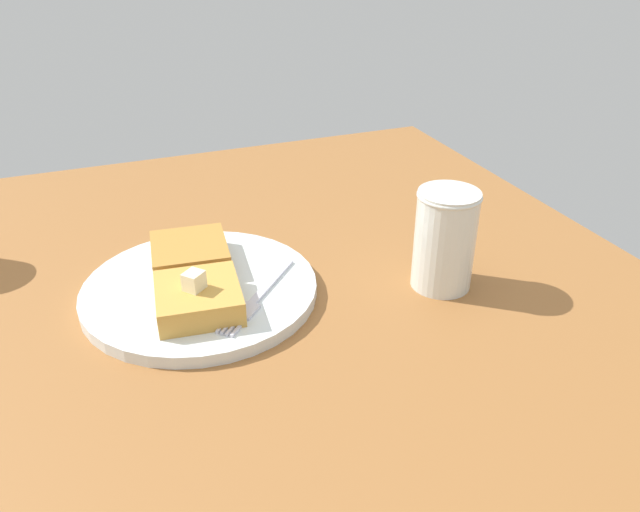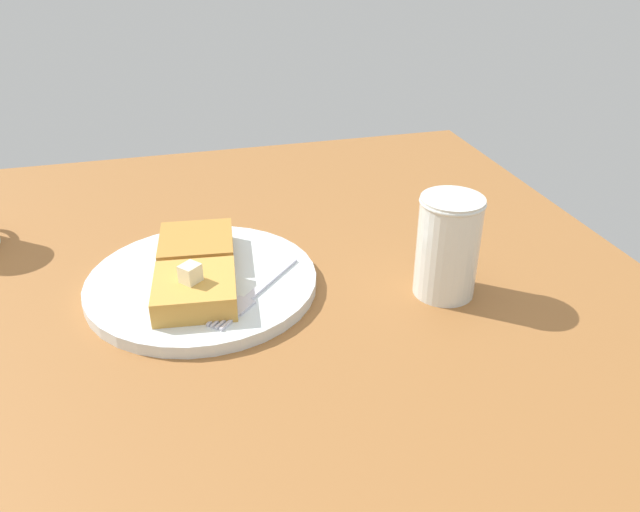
% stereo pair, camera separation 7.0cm
% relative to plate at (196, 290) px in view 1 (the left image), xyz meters
% --- Properties ---
extents(table_surface, '(1.07, 1.07, 0.02)m').
position_rel_plate_xyz_m(table_surface, '(-0.06, -0.00, -0.02)').
color(table_surface, '#965F30').
rests_on(table_surface, ground).
extents(plate, '(0.27, 0.27, 0.01)m').
position_rel_plate_xyz_m(plate, '(0.00, 0.00, 0.00)').
color(plate, silver).
rests_on(plate, table_surface).
extents(toast_slice_left, '(0.10, 0.10, 0.03)m').
position_rel_plate_xyz_m(toast_slice_left, '(-0.05, 0.01, 0.02)').
color(toast_slice_left, gold).
rests_on(toast_slice_left, plate).
extents(toast_slice_middle, '(0.10, 0.10, 0.03)m').
position_rel_plate_xyz_m(toast_slice_middle, '(0.05, -0.01, 0.02)').
color(toast_slice_middle, '#B77C33').
rests_on(toast_slice_middle, plate).
extents(butter_pat_primary, '(0.03, 0.03, 0.02)m').
position_rel_plate_xyz_m(butter_pat_primary, '(-0.05, 0.01, 0.04)').
color(butter_pat_primary, '#F7EEC5').
rests_on(butter_pat_primary, toast_slice_left).
extents(fork, '(0.13, 0.12, 0.00)m').
position_rel_plate_xyz_m(fork, '(-0.06, -0.05, 0.01)').
color(fork, silver).
rests_on(fork, plate).
extents(syrup_jar, '(0.07, 0.07, 0.12)m').
position_rel_plate_xyz_m(syrup_jar, '(-0.08, -0.27, 0.04)').
color(syrup_jar, '#4C1E0E').
rests_on(syrup_jar, table_surface).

